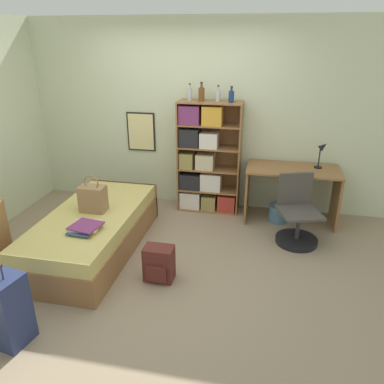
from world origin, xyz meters
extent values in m
plane|color=gray|center=(0.00, 0.00, 0.00)|extent=(14.00, 14.00, 0.00)
cube|color=beige|center=(0.00, 1.62, 1.30)|extent=(10.00, 0.06, 2.60)
cube|color=black|center=(-0.67, 1.58, 1.05)|extent=(0.42, 0.02, 0.56)
cube|color=beige|center=(-0.67, 1.56, 1.05)|extent=(0.38, 0.01, 0.52)
cube|color=olive|center=(-0.77, 0.00, 0.16)|extent=(0.95, 2.01, 0.31)
cube|color=tan|center=(-0.77, 0.00, 0.40)|extent=(0.92, 1.98, 0.16)
cube|color=olive|center=(-0.77, 0.98, 0.24)|extent=(0.95, 0.04, 0.48)
cube|color=#93704C|center=(-0.76, 0.06, 0.63)|extent=(0.29, 0.19, 0.30)
torus|color=#93704C|center=(-0.76, 0.06, 0.83)|extent=(0.18, 0.02, 0.18)
cube|color=gold|center=(-0.63, -0.39, 0.49)|extent=(0.26, 0.30, 0.02)
cube|color=#334C84|center=(-0.64, -0.40, 0.50)|extent=(0.27, 0.34, 0.02)
cube|color=beige|center=(-0.64, -0.38, 0.52)|extent=(0.33, 0.31, 0.02)
cube|color=#7A336B|center=(-0.63, -0.41, 0.54)|extent=(0.33, 0.32, 0.02)
cube|color=navy|center=(-0.87, -1.47, 0.31)|extent=(0.48, 0.35, 0.63)
cylinder|color=#2D2D33|center=(-0.75, -1.49, 0.69)|extent=(0.01, 0.01, 0.12)
cube|color=olive|center=(-0.05, 1.40, 0.77)|extent=(0.02, 0.34, 1.55)
cube|color=olive|center=(0.79, 1.40, 0.77)|extent=(0.02, 0.34, 1.55)
cube|color=olive|center=(0.37, 1.56, 0.77)|extent=(0.86, 0.01, 1.55)
cube|color=olive|center=(0.37, 1.40, 0.01)|extent=(0.82, 0.34, 0.02)
cube|color=olive|center=(0.37, 1.40, 0.31)|extent=(0.82, 0.34, 0.02)
cube|color=olive|center=(0.37, 1.40, 0.62)|extent=(0.82, 0.34, 0.02)
cube|color=olive|center=(0.37, 1.40, 0.93)|extent=(0.82, 0.34, 0.02)
cube|color=olive|center=(0.37, 1.40, 1.24)|extent=(0.82, 0.34, 0.02)
cube|color=olive|center=(0.37, 1.40, 1.54)|extent=(0.82, 0.34, 0.02)
cube|color=silver|center=(0.11, 1.38, 0.14)|extent=(0.29, 0.26, 0.25)
cube|color=#99894C|center=(0.38, 1.38, 0.12)|extent=(0.20, 0.26, 0.21)
cube|color=#B2382D|center=(0.64, 1.38, 0.14)|extent=(0.24, 0.26, 0.24)
cube|color=#232328|center=(0.11, 1.38, 0.43)|extent=(0.29, 0.26, 0.22)
cube|color=silver|center=(0.41, 1.38, 0.44)|extent=(0.28, 0.26, 0.25)
cube|color=#99894C|center=(0.06, 1.38, 0.74)|extent=(0.19, 0.26, 0.22)
cube|color=beige|center=(0.32, 1.38, 0.73)|extent=(0.25, 0.26, 0.21)
cube|color=#232328|center=(0.10, 1.38, 1.06)|extent=(0.26, 0.26, 0.25)
cube|color=silver|center=(0.37, 1.38, 1.04)|extent=(0.24, 0.26, 0.21)
cube|color=#7A336B|center=(0.10, 1.38, 1.37)|extent=(0.28, 0.26, 0.25)
cube|color=gold|center=(0.41, 1.38, 1.37)|extent=(0.26, 0.26, 0.25)
cylinder|color=#B7BCC1|center=(0.09, 1.42, 1.63)|extent=(0.06, 0.06, 0.15)
cylinder|color=#B7BCC1|center=(0.09, 1.42, 1.73)|extent=(0.02, 0.02, 0.05)
cylinder|color=#232328|center=(0.09, 1.42, 1.76)|extent=(0.03, 0.03, 0.02)
cylinder|color=brown|center=(0.25, 1.39, 1.64)|extent=(0.08, 0.08, 0.17)
cylinder|color=brown|center=(0.25, 1.39, 1.75)|extent=(0.03, 0.03, 0.05)
cylinder|color=#232328|center=(0.25, 1.39, 1.79)|extent=(0.04, 0.04, 0.02)
cylinder|color=#B7BCC1|center=(0.46, 1.42, 1.62)|extent=(0.07, 0.07, 0.15)
cylinder|color=#B7BCC1|center=(0.46, 1.42, 1.72)|extent=(0.03, 0.03, 0.05)
cylinder|color=#232328|center=(0.46, 1.42, 1.75)|extent=(0.03, 0.03, 0.02)
cylinder|color=navy|center=(0.64, 1.37, 1.62)|extent=(0.07, 0.07, 0.14)
cylinder|color=navy|center=(0.64, 1.37, 1.72)|extent=(0.03, 0.03, 0.05)
cylinder|color=#232328|center=(0.64, 1.37, 1.75)|extent=(0.03, 0.03, 0.02)
cube|color=olive|center=(1.50, 1.26, 0.73)|extent=(1.20, 0.61, 0.02)
cube|color=olive|center=(0.92, 1.26, 0.36)|extent=(0.03, 0.57, 0.72)
cube|color=olive|center=(2.09, 1.26, 0.36)|extent=(0.03, 0.57, 0.72)
cylinder|color=black|center=(1.82, 1.35, 0.75)|extent=(0.10, 0.10, 0.02)
cylinder|color=black|center=(1.82, 1.35, 0.89)|extent=(0.02, 0.02, 0.25)
cone|color=black|center=(1.85, 1.35, 1.04)|extent=(0.13, 0.09, 0.13)
cylinder|color=black|center=(1.58, 0.64, 0.03)|extent=(0.51, 0.51, 0.06)
cylinder|color=#333338|center=(1.58, 0.64, 0.20)|extent=(0.05, 0.05, 0.39)
cube|color=#47423D|center=(1.58, 0.64, 0.41)|extent=(0.58, 0.58, 0.03)
cube|color=#47423D|center=(1.52, 0.85, 0.63)|extent=(0.41, 0.17, 0.40)
cube|color=#56231E|center=(0.15, -0.41, 0.19)|extent=(0.30, 0.20, 0.38)
cube|color=#56231E|center=(0.15, -0.53, 0.13)|extent=(0.21, 0.03, 0.17)
cylinder|color=slate|center=(1.37, 1.20, 0.11)|extent=(0.28, 0.28, 0.23)
camera|label=1|loc=(1.15, -3.53, 2.35)|focal=35.00mm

